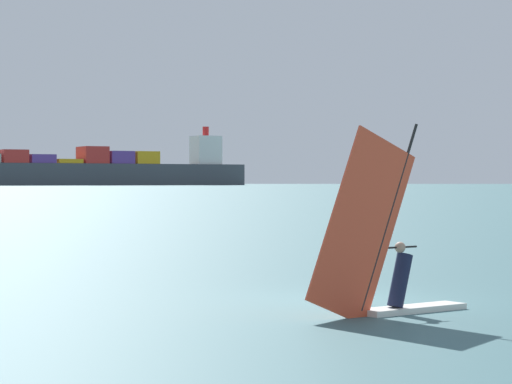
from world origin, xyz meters
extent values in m
plane|color=#386066|center=(0.00, 0.00, 0.00)|extent=(4000.00, 4000.00, 0.00)
cube|color=white|center=(0.46, -2.34, 0.06)|extent=(2.54, 1.51, 0.12)
cylinder|color=black|center=(-0.14, -2.59, 1.95)|extent=(1.45, 0.64, 3.68)
cube|color=#E54C2D|center=(-0.80, -2.86, 1.77)|extent=(2.62, 1.11, 3.89)
cylinder|color=black|center=(-0.18, -2.60, 1.31)|extent=(1.48, 0.64, 0.04)
cylinder|color=#191E38|center=(0.13, -2.48, 0.66)|extent=(0.67, 0.52, 1.12)
sphere|color=tan|center=(0.13, -2.48, 1.31)|extent=(0.22, 0.22, 0.22)
cube|color=#3F444C|center=(60.89, 644.38, 6.62)|extent=(186.31, 64.43, 13.25)
cube|color=silver|center=(129.74, 660.57, 22.41)|extent=(19.39, 19.25, 18.34)
cylinder|color=red|center=(129.74, 660.57, 34.58)|extent=(4.00, 4.00, 6.00)
cube|color=gold|center=(87.86, 650.73, 17.15)|extent=(19.06, 23.04, 7.80)
cube|color=#59388C|center=(71.82, 646.95, 17.15)|extent=(19.06, 23.04, 7.80)
cube|color=red|center=(55.77, 643.18, 18.45)|extent=(19.06, 23.04, 10.40)
cube|color=gold|center=(39.72, 639.41, 14.55)|extent=(19.06, 23.04, 2.60)
cube|color=#59388C|center=(23.67, 635.63, 15.85)|extent=(19.06, 23.04, 5.20)
cube|color=red|center=(7.63, 631.86, 17.15)|extent=(19.06, 23.04, 7.80)
camera|label=1|loc=(-7.88, -22.68, 2.64)|focal=76.05mm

